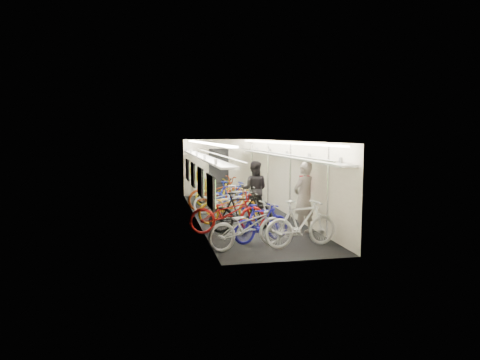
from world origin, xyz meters
name	(u,v)px	position (x,y,z in m)	size (l,w,h in m)	color
train_car_shell	(227,163)	(-0.36, 0.71, 1.66)	(10.00, 10.00, 10.00)	black
bicycle_0	(247,226)	(-0.71, -3.83, 0.52)	(0.69, 1.97, 1.03)	#AFAEB3
bicycle_1	(262,223)	(-0.25, -3.34, 0.47)	(0.45, 1.58, 0.95)	#1F1BA3
bicycle_2	(228,213)	(-0.88, -2.20, 0.53)	(0.71, 2.03, 1.07)	#9F1211
bicycle_3	(241,212)	(-0.49, -2.12, 0.54)	(0.51, 1.79, 1.08)	black
bicycle_4	(229,206)	(-0.61, -0.89, 0.50)	(0.66, 1.89, 0.99)	orange
bicycle_5	(240,202)	(-0.20, -0.51, 0.54)	(0.51, 1.79, 1.08)	silver
bicycle_6	(221,200)	(-0.63, 0.48, 0.47)	(0.63, 1.80, 0.94)	silver
bicycle_7	(231,196)	(-0.17, 1.12, 0.51)	(0.48, 1.70, 1.02)	#1C2CAC
bicycle_8	(216,193)	(-0.62, 1.50, 0.57)	(0.75, 2.16, 1.13)	#9C3511
bicycle_9	(220,191)	(-0.37, 2.23, 0.52)	(0.49, 1.73, 1.04)	black
bicycle_10	(216,192)	(-0.48, 2.55, 0.46)	(0.61, 1.75, 0.92)	yellow
bicycle_11	(301,223)	(0.53, -3.98, 0.55)	(0.52, 1.84, 1.11)	silver
passenger_near	(304,198)	(1.05, -2.71, 0.95)	(0.69, 0.45, 1.89)	gray
passenger_mid	(254,189)	(0.31, -0.30, 0.89)	(0.87, 0.68, 1.78)	black
backpack	(304,182)	(1.30, -2.08, 1.28)	(0.26, 0.14, 0.38)	red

